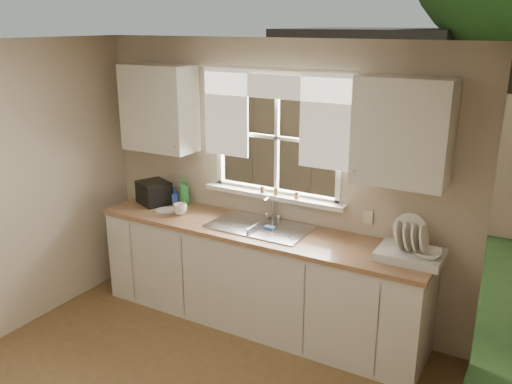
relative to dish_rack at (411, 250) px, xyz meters
The scene contains 19 objects.
room_walls 2.22m from the dish_rack, 126.38° to the right, with size 3.62×4.02×2.50m.
ceiling 2.64m from the dish_rack, 127.40° to the right, with size 3.60×4.00×0.02m, color silver.
window 1.43m from the dish_rack, 167.61° to the left, with size 1.38×0.16×1.06m.
curtains 1.64m from the dish_rack, 169.77° to the left, with size 1.50×0.03×0.81m.
base_cabinets 1.42m from the dish_rack, behind, with size 3.00×0.62×0.87m, color silver.
countertop 1.31m from the dish_rack, behind, with size 3.04×0.65×0.04m, color #9E724F.
upper_cabinet_left 2.61m from the dish_rack, behind, with size 0.70×0.33×0.80m, color silver.
upper_cabinet_right 0.89m from the dish_rack, 145.06° to the left, with size 0.70×0.33×0.80m, color silver.
wall_outlet 0.52m from the dish_rack, 147.71° to the left, with size 0.08×0.01×0.12m, color beige.
sill_jars 1.29m from the dish_rack, 169.72° to the left, with size 0.38×0.04×0.06m.
sink 1.32m from the dish_rack, behind, with size 0.88×0.52×0.40m.
dish_rack is the anchor object (origin of this frame).
bowl 0.15m from the dish_rack, 20.99° to the right, with size 0.21×0.21×0.05m, color white.
soap_bottle_a 2.25m from the dish_rack, behind, with size 0.11×0.11×0.28m, color #2D8A3D.
soap_bottle_b 2.35m from the dish_rack, behind, with size 0.08×0.08×0.17m, color blue.
soap_bottle_c 2.54m from the dish_rack, behind, with size 0.15×0.15×0.19m, color beige.
saucer 2.30m from the dish_rack, behind, with size 0.19×0.19×0.01m, color silver.
cup 2.11m from the dish_rack, behind, with size 0.13×0.13×0.10m, color white.
black_appliance 2.53m from the dish_rack, behind, with size 0.30×0.26×0.22m, color black.
Camera 1 is at (2.17, -2.13, 2.63)m, focal length 38.00 mm.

